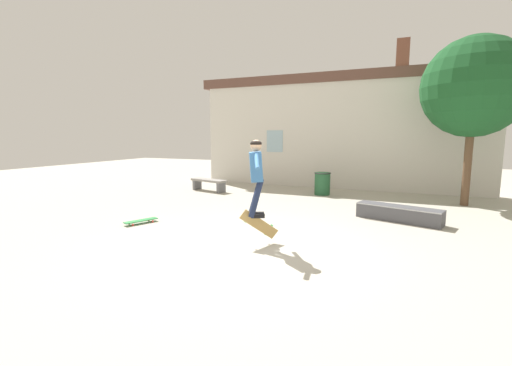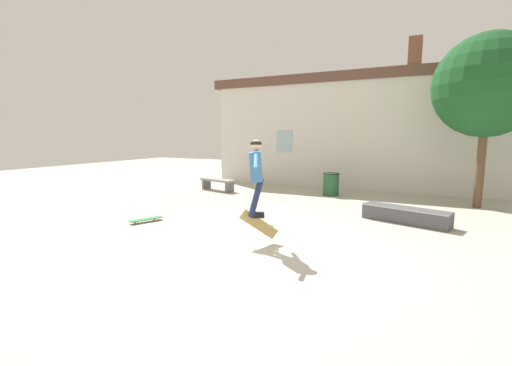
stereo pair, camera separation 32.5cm
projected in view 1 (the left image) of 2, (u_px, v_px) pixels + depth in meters
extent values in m
plane|color=#B2AD9E|center=(254.00, 247.00, 6.50)|extent=(40.00, 40.00, 0.00)
cube|color=beige|center=(335.00, 136.00, 13.54)|extent=(11.14, 0.40, 4.16)
cube|color=brown|center=(337.00, 77.00, 13.22)|extent=(11.70, 0.52, 0.39)
cube|color=brown|center=(403.00, 53.00, 12.23)|extent=(0.44, 0.44, 0.96)
cube|color=#99B7C6|center=(275.00, 141.00, 14.34)|extent=(0.70, 0.02, 0.90)
cylinder|color=brown|center=(467.00, 166.00, 10.20)|extent=(0.22, 0.22, 2.40)
sphere|color=#194C23|center=(474.00, 87.00, 9.89)|extent=(2.89, 2.89, 2.89)
cube|color=gray|center=(209.00, 180.00, 12.99)|extent=(1.59, 0.81, 0.08)
cube|color=slate|center=(197.00, 185.00, 13.42)|extent=(0.21, 0.39, 0.37)
cube|color=slate|center=(221.00, 188.00, 12.63)|extent=(0.21, 0.39, 0.37)
cube|color=#4C4C51|center=(399.00, 213.00, 8.45)|extent=(2.05, 1.04, 0.38)
cube|color=#B7B7BC|center=(396.00, 208.00, 8.24)|extent=(1.92, 0.61, 0.02)
cylinder|color=#235633|center=(322.00, 184.00, 12.19)|extent=(0.55, 0.55, 0.80)
torus|color=black|center=(323.00, 173.00, 12.13)|extent=(0.59, 0.59, 0.04)
cube|color=teal|center=(256.00, 167.00, 6.44)|extent=(0.38, 0.42, 0.57)
sphere|color=tan|center=(256.00, 145.00, 6.39)|extent=(0.28, 0.28, 0.21)
ellipsoid|color=black|center=(256.00, 143.00, 6.38)|extent=(0.29, 0.29, 0.12)
cylinder|color=#1E2847|center=(256.00, 197.00, 6.61)|extent=(0.34, 0.18, 0.75)
cube|color=black|center=(257.00, 214.00, 6.66)|extent=(0.28, 0.20, 0.07)
cylinder|color=#1E2847|center=(256.00, 198.00, 6.44)|extent=(0.29, 0.28, 0.75)
cube|color=black|center=(258.00, 216.00, 6.49)|extent=(0.28, 0.20, 0.07)
cylinder|color=teal|center=(255.00, 159.00, 6.79)|extent=(0.29, 0.47, 0.30)
cylinder|color=teal|center=(257.00, 161.00, 6.06)|extent=(0.29, 0.47, 0.30)
cube|color=#AD894C|center=(259.00, 224.00, 6.60)|extent=(0.63, 0.48, 0.64)
cylinder|color=green|center=(272.00, 225.00, 6.70)|extent=(0.07, 0.08, 0.05)
cylinder|color=green|center=(265.00, 234.00, 6.73)|extent=(0.07, 0.08, 0.05)
cylinder|color=green|center=(252.00, 212.00, 6.55)|extent=(0.07, 0.08, 0.05)
cylinder|color=green|center=(245.00, 221.00, 6.58)|extent=(0.07, 0.08, 0.05)
cube|color=#237F38|center=(141.00, 220.00, 8.22)|extent=(0.50, 0.81, 0.02)
cylinder|color=#DB3D33|center=(149.00, 220.00, 8.47)|extent=(0.04, 0.06, 0.05)
cylinder|color=#DB3D33|center=(153.00, 221.00, 8.33)|extent=(0.04, 0.06, 0.05)
cylinder|color=#DB3D33|center=(129.00, 223.00, 8.14)|extent=(0.04, 0.06, 0.05)
cylinder|color=#DB3D33|center=(133.00, 225.00, 7.99)|extent=(0.04, 0.06, 0.05)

